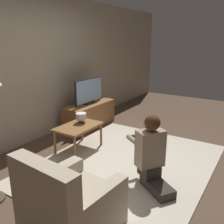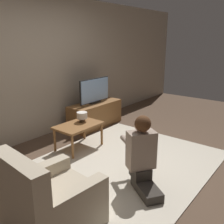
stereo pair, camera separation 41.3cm
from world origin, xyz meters
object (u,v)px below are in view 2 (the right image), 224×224
(armchair, at_px, (50,204))
(person_kneeling, at_px, (142,153))
(coffee_table, at_px, (79,127))
(tv, at_px, (95,91))
(table_lamp, at_px, (82,116))

(armchair, distance_m, person_kneeling, 1.22)
(coffee_table, relative_size, armchair, 0.90)
(tv, bearing_deg, table_lamp, -149.93)
(table_lamp, bearing_deg, person_kneeling, -107.30)
(coffee_table, bearing_deg, armchair, -142.71)
(coffee_table, height_order, person_kneeling, person_kneeling)
(armchair, height_order, person_kneeling, person_kneeling)
(person_kneeling, bearing_deg, armchair, 19.32)
(coffee_table, distance_m, table_lamp, 0.22)
(armchair, xyz_separation_m, person_kneeling, (1.17, -0.31, 0.19))
(coffee_table, xyz_separation_m, armchair, (-1.49, -1.13, -0.11))
(tv, height_order, table_lamp, tv)
(tv, height_order, armchair, tv)
(armchair, height_order, table_lamp, armchair)
(armchair, xyz_separation_m, table_lamp, (1.63, 1.19, 0.26))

